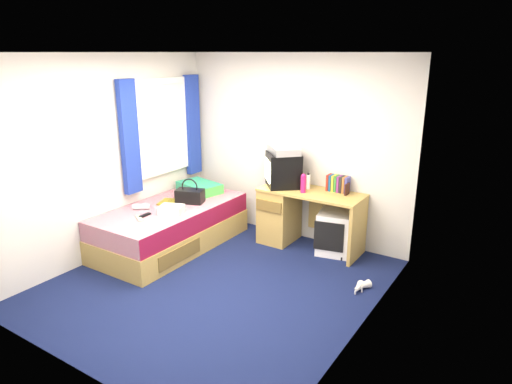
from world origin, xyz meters
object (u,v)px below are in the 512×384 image
Objects in this scene: pink_water_bottle at (303,184)px; handbag at (190,196)px; bed at (171,226)px; white_heels at (360,287)px; crt_tv at (283,170)px; aerosol_can at (308,182)px; towel at (171,210)px; picture_frame at (347,189)px; desk at (292,213)px; water_bottle at (141,207)px; remote_control at (145,215)px; colour_swatch_fan at (139,218)px; pillow at (199,187)px; storage_cube at (336,233)px; vcr at (284,150)px; magazine at (168,202)px.

pink_water_bottle reaches higher than handbag.
white_heels is (2.46, 0.20, -0.23)m from bed.
crt_tv reaches higher than aerosol_can.
bed is at bearing -175.23° from white_heels.
picture_frame is at bearing 34.98° from towel.
desk is 6.50× the size of water_bottle.
remote_control is (-1.10, -1.36, -0.41)m from crt_tv.
water_bottle is at bearing -166.28° from towel.
remote_control reaches higher than colour_swatch_fan.
crt_tv is at bearing 179.65° from desk.
pink_water_bottle reaches higher than white_heels.
remote_control is at bearing -128.72° from towel.
pink_water_bottle is 0.96× the size of colour_swatch_fan.
remote_control is (0.08, -1.11, -0.06)m from pillow.
picture_frame is 2.44m from remote_control.
vcr is (-0.75, -0.02, 0.96)m from storage_cube.
colour_swatch_fan is 0.10m from remote_control.
bed is 14.29× the size of picture_frame.
colour_swatch_fan is at bearing -129.97° from desk.
water_bottle is 0.67× the size of white_heels.
handbag reaches higher than remote_control.
magazine is (-1.22, -0.84, -0.67)m from vcr.
bed is at bearing 87.32° from remote_control.
crt_tv is at bearing -169.83° from aerosol_can.
bed is 3.41× the size of crt_tv.
picture_frame is 2.14m from towel.
towel is at bearing -145.05° from picture_frame.
aerosol_can reaches higher than magazine.
pink_water_bottle is (0.34, -0.11, -0.37)m from vcr.
aerosol_can is 1.53m from white_heels.
storage_cube is 2.33m from remote_control.
desk is 0.82m from picture_frame.
magazine is (-2.05, -0.94, -0.27)m from picture_frame.
handbag is 0.45m from towel.
crt_tv reaches higher than colour_swatch_fan.
handbag reaches higher than bed.
desk is 2.89× the size of vcr.
pink_water_bottle is 1.05× the size of water_bottle.
pillow is 1.98m from storage_cube.
desk is at bearing 42.51° from vcr.
remote_control is (-0.12, -0.68, -0.08)m from handbag.
picture_frame is 0.47× the size of white_heels.
picture_frame is at bearing 39.06° from colour_swatch_fan.
towel reaches higher than storage_cube.
vcr reaches higher than colour_swatch_fan.
picture_frame is at bearing 122.30° from white_heels.
handbag is at bearing 65.54° from bed.
vcr is 0.93m from picture_frame.
colour_swatch_fan is at bearing -132.93° from aerosol_can.
desk reaches higher than bed.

